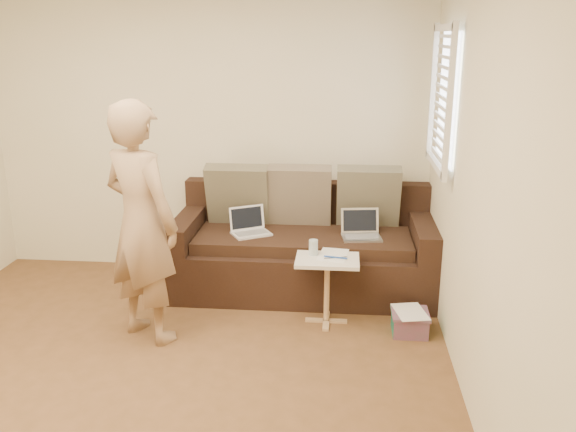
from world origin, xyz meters
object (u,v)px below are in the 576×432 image
Objects in this scene: side_table at (327,291)px; laptop_white at (251,235)px; person at (141,223)px; sofa at (304,243)px; striped_box at (410,322)px; drinking_glass at (313,247)px; laptop_silver at (362,239)px.

laptop_white is at bearing 141.14° from side_table.
person is 1.48m from side_table.
sofa is 1.18m from striped_box.
sofa is 7.94× the size of striped_box.
laptop_white is at bearing 139.90° from drinking_glass.
laptop_silver is 1.03× the size of laptop_white.
laptop_silver is (0.49, -0.11, 0.10)m from sofa.
striped_box is at bearing -56.87° from laptop_white.
laptop_silver is at bearing 119.15° from striped_box.
side_table is at bearing 168.76° from striped_box.
sofa is 18.33× the size of drinking_glass.
striped_box is at bearing -144.14° from person.
striped_box is (0.63, -0.12, -0.18)m from side_table.
person is at bearing -165.64° from side_table.
person is 3.32× the size of side_table.
person is 2.10m from striped_box.
drinking_glass is at bearing -131.70° from person.
laptop_white is 0.89m from side_table.
laptop_white is 0.59× the size of side_table.
drinking_glass reaches higher than laptop_silver.
laptop_silver is at bearing 49.69° from drinking_glass.
laptop_silver reaches higher than side_table.
sofa reaches higher than side_table.
sofa is at bearing -18.02° from laptop_white.
drinking_glass is (-0.38, -0.45, 0.07)m from laptop_silver.
person is at bearing -159.62° from laptop_silver.
laptop_silver is 2.66× the size of drinking_glass.
person is at bearing -156.55° from laptop_white.
laptop_silver is 1.83m from person.
person reaches higher than striped_box.
laptop_white is at bearing 152.97° from striped_box.
side_table is 0.66m from striped_box.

